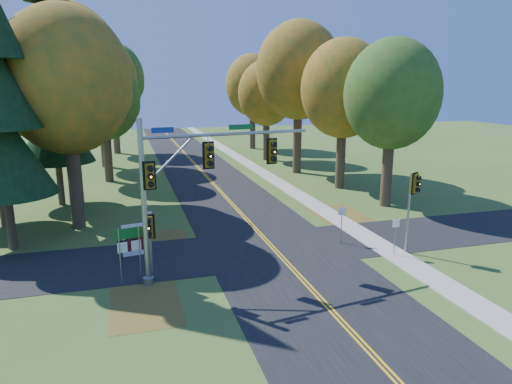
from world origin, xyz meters
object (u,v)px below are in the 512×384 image
object	(u,v)px
traffic_mast	(189,177)
route_sign_cluster	(129,243)
info_kiosk	(134,240)
east_signal_pole	(413,192)

from	to	relation	value
traffic_mast	route_sign_cluster	distance (m)	4.23
traffic_mast	info_kiosk	xyz separation A→B (m)	(-2.63, 3.81, -4.16)
east_signal_pole	route_sign_cluster	size ratio (longest dim) A/B	1.67
traffic_mast	route_sign_cluster	size ratio (longest dim) A/B	3.07
east_signal_pole	info_kiosk	world-z (taller)	east_signal_pole
east_signal_pole	route_sign_cluster	world-z (taller)	east_signal_pole
east_signal_pole	route_sign_cluster	distance (m)	15.17
route_sign_cluster	traffic_mast	bearing A→B (deg)	-15.84
east_signal_pole	route_sign_cluster	bearing A→B (deg)	154.84
traffic_mast	east_signal_pole	world-z (taller)	traffic_mast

